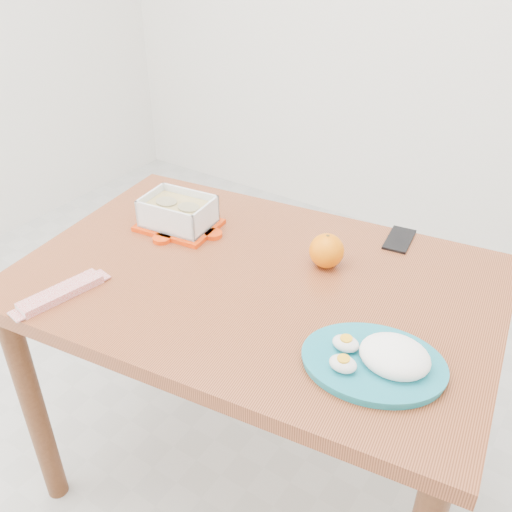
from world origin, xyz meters
The scene contains 7 objects.
ground centered at (0.00, 0.00, 0.00)m, with size 3.50×3.50×0.00m, color #B7B7B2.
dining_table centered at (0.18, 0.07, 0.65)m, with size 1.23×0.91×0.75m.
food_container centered at (-0.13, 0.15, 0.79)m, with size 0.23×0.18×0.09m.
orange_fruit centered at (0.30, 0.21, 0.79)m, with size 0.09×0.09×0.09m, color orange.
rice_plate centered at (0.56, -0.06, 0.77)m, with size 0.35×0.35×0.08m.
candy_bar centered at (-0.15, -0.25, 0.76)m, with size 0.20×0.05×0.02m, color #B4090E.
smartphone centered at (0.41, 0.42, 0.75)m, with size 0.06×0.13×0.01m, color black.
Camera 1 is at (0.81, -0.88, 1.54)m, focal length 40.00 mm.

